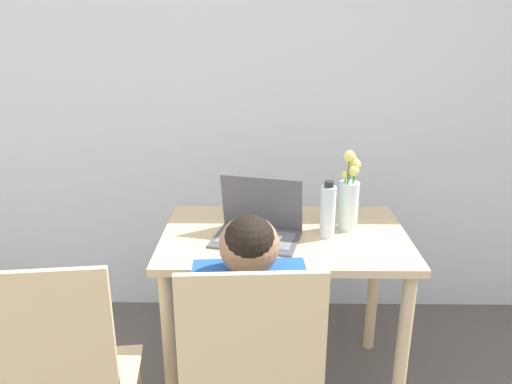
{
  "coord_description": "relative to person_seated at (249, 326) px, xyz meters",
  "views": [
    {
      "loc": [
        -0.11,
        -0.24,
        1.52
      ],
      "look_at": [
        -0.13,
        1.55,
        0.89
      ],
      "focal_mm": 35.0,
      "sensor_mm": 36.0,
      "label": 1
    }
  ],
  "objects": [
    {
      "name": "dining_table",
      "position": [
        0.13,
        0.5,
        -0.03
      ],
      "size": [
        0.97,
        0.61,
        0.71
      ],
      "color": "#D6B784",
      "rests_on": "ground_plane"
    },
    {
      "name": "person_seated",
      "position": [
        0.0,
        0.0,
        0.0
      ],
      "size": [
        0.36,
        0.44,
        1.01
      ],
      "rotation": [
        0.0,
        0.0,
        3.2
      ],
      "color": "#1E4C9E",
      "rests_on": "ground_plane"
    },
    {
      "name": "laptop",
      "position": [
        0.02,
        0.48,
        0.14
      ],
      "size": [
        0.37,
        0.3,
        0.23
      ],
      "rotation": [
        0.0,
        0.0,
        -0.24
      ],
      "color": "#4C4C51",
      "rests_on": "dining_table"
    },
    {
      "name": "wall_back",
      "position": [
        0.15,
        1.16,
        0.62
      ],
      "size": [
        6.4,
        0.05,
        2.5
      ],
      "color": "silver",
      "rests_on": "ground_plane"
    },
    {
      "name": "water_bottle",
      "position": [
        0.29,
        0.48,
        0.19
      ],
      "size": [
        0.06,
        0.06,
        0.23
      ],
      "color": "silver",
      "rests_on": "dining_table"
    },
    {
      "name": "flower_vase",
      "position": [
        0.38,
        0.56,
        0.23
      ],
      "size": [
        0.08,
        0.08,
        0.33
      ],
      "color": "silver",
      "rests_on": "dining_table"
    }
  ]
}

